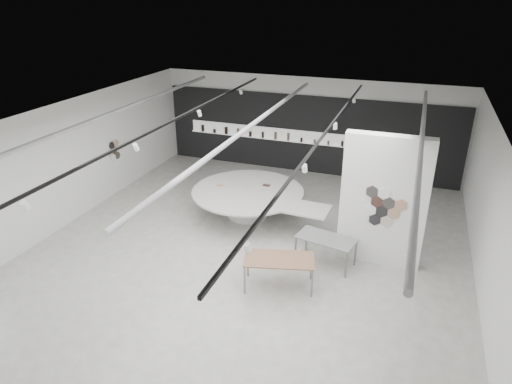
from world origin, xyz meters
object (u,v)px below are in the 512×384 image
(partition_column, at_px, (383,202))
(sample_table_stone, at_px, (326,240))
(kitchen_counter, at_px, (382,174))
(sample_table_wood, at_px, (279,261))
(display_island, at_px, (250,200))

(partition_column, relative_size, sample_table_stone, 2.16)
(kitchen_counter, bearing_deg, sample_table_wood, -102.47)
(display_island, bearing_deg, sample_table_stone, -30.36)
(sample_table_stone, bearing_deg, sample_table_wood, -121.93)
(display_island, bearing_deg, partition_column, -14.13)
(sample_table_wood, distance_m, kitchen_counter, 7.78)
(display_island, relative_size, sample_table_wood, 2.52)
(kitchen_counter, bearing_deg, sample_table_stone, -97.55)
(sample_table_stone, bearing_deg, display_island, 146.16)
(partition_column, bearing_deg, kitchen_counter, 94.28)
(display_island, relative_size, kitchen_counter, 3.02)
(partition_column, relative_size, sample_table_wood, 1.92)
(sample_table_wood, bearing_deg, sample_table_stone, 58.07)
(partition_column, relative_size, kitchen_counter, 2.30)
(partition_column, height_order, kitchen_counter, partition_column)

